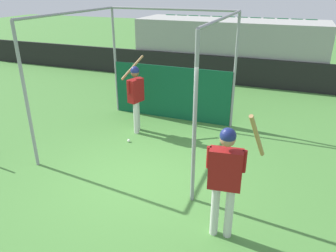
{
  "coord_description": "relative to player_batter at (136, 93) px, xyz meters",
  "views": [
    {
      "loc": [
        2.58,
        -5.22,
        3.69
      ],
      "look_at": [
        0.38,
        0.48,
        1.02
      ],
      "focal_mm": 35.0,
      "sensor_mm": 36.0,
      "label": 1
    }
  ],
  "objects": [
    {
      "name": "outfield_wall",
      "position": [
        1.12,
        5.39,
        -0.53
      ],
      "size": [
        24.0,
        0.12,
        1.09
      ],
      "color": "black",
      "rests_on": "ground"
    },
    {
      "name": "player_waiting",
      "position": [
        3.01,
        -3.13,
        0.07
      ],
      "size": [
        0.8,
        0.57,
        2.19
      ],
      "rotation": [
        0.0,
        0.0,
        0.12
      ],
      "color": "silver",
      "rests_on": "ground"
    },
    {
      "name": "batting_cage",
      "position": [
        0.52,
        0.61,
        0.24
      ],
      "size": [
        3.64,
        3.72,
        3.1
      ],
      "color": "gray",
      "rests_on": "ground"
    },
    {
      "name": "player_batter",
      "position": [
        0.0,
        0.0,
        0.0
      ],
      "size": [
        0.58,
        0.93,
        1.94
      ],
      "rotation": [
        0.0,
        0.0,
        1.31
      ],
      "color": "silver",
      "rests_on": "ground"
    },
    {
      "name": "ground_plane",
      "position": [
        1.12,
        -2.05,
        -1.08
      ],
      "size": [
        60.0,
        60.0,
        0.0
      ],
      "primitive_type": "plane",
      "color": "#477F38"
    },
    {
      "name": "baseball",
      "position": [
        0.1,
        -0.69,
        -1.04
      ],
      "size": [
        0.07,
        0.07,
        0.07
      ],
      "color": "white",
      "rests_on": "ground"
    },
    {
      "name": "bleacher_section",
      "position": [
        1.12,
        6.65,
        0.1
      ],
      "size": [
        7.6,
        2.4,
        2.37
      ],
      "color": "#9E9E99",
      "rests_on": "ground"
    }
  ]
}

